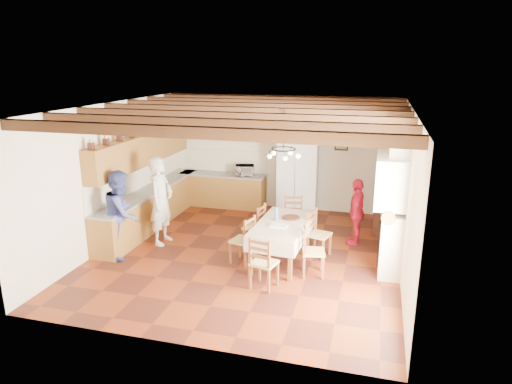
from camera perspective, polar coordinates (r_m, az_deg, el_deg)
floor at (r=9.49m, az=-1.06°, el=-7.77°), size 6.00×6.50×0.02m
ceiling at (r=8.72m, az=-1.17°, el=10.69°), size 6.00×6.50×0.02m
wall_back at (r=12.07m, az=3.21°, el=4.94°), size 6.00×0.02×3.00m
wall_front at (r=6.09m, az=-9.74°, el=-6.66°), size 6.00×0.02×3.00m
wall_left at (r=10.22m, az=-17.56°, el=2.16°), size 0.02×6.50×3.00m
wall_right at (r=8.67m, az=18.36°, el=-0.33°), size 0.02×6.50×3.00m
ceiling_beams at (r=8.73m, az=-1.16°, el=10.04°), size 6.00×6.30×0.16m
lower_cabinets_left at (r=11.22m, az=-12.92°, el=-1.96°), size 0.60×4.30×0.86m
lower_cabinets_back at (r=12.44m, az=-4.16°, el=0.19°), size 2.30×0.60×0.86m
countertop_left at (r=11.09m, az=-13.07°, el=0.25°), size 0.62×4.30×0.04m
countertop_back at (r=12.32m, az=-4.21°, el=2.20°), size 2.34×0.62×0.04m
backsplash_left at (r=11.15m, az=-14.47°, el=1.93°), size 0.03×4.30×0.60m
backsplash_back at (r=12.51m, az=-3.81°, el=3.93°), size 2.30×0.03×0.60m
upper_cabinets at (r=10.94m, az=-13.97°, el=5.19°), size 0.35×4.20×0.70m
fireplace at (r=8.88m, az=16.38°, el=-0.46°), size 0.56×1.60×2.80m
wall_picture at (r=11.77m, az=10.66°, el=6.13°), size 0.34×0.03×0.42m
refrigerator at (r=11.53m, az=5.25°, el=1.67°), size 1.02×0.85×1.94m
hutch at (r=10.95m, az=16.29°, el=1.07°), size 0.62×1.27×2.23m
dining_table at (r=8.94m, az=3.29°, el=-4.33°), size 1.04×1.87×0.80m
chandelier at (r=8.53m, az=3.45°, el=5.39°), size 0.47×0.47×0.03m
chair_left_near at (r=8.93m, az=-1.72°, el=-5.94°), size 0.49×0.51×0.96m
chair_left_far at (r=9.63m, az=-0.25°, el=-4.26°), size 0.46×0.47×0.96m
chair_right_near at (r=8.48m, az=7.23°, el=-7.30°), size 0.47×0.48×0.96m
chair_right_far at (r=9.30m, az=7.93°, el=-5.19°), size 0.50×0.52×0.96m
chair_end_near at (r=7.98m, az=1.00°, el=-8.73°), size 0.50×0.49×0.96m
chair_end_far at (r=10.13m, az=4.65°, el=-3.28°), size 0.49×0.47×0.96m
person_man at (r=9.94m, az=-11.78°, el=-1.06°), size 0.47×0.70×1.91m
person_woman_blue at (r=9.53m, az=-16.43°, el=-2.59°), size 0.89×1.02×1.77m
person_woman_red at (r=10.00m, az=12.46°, el=-2.39°), size 0.41×0.87×1.45m
microwave at (r=12.10m, az=-1.41°, el=2.73°), size 0.56×0.46×0.27m
fridge_vase at (r=11.33m, az=4.66°, el=7.21°), size 0.34×0.34×0.30m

